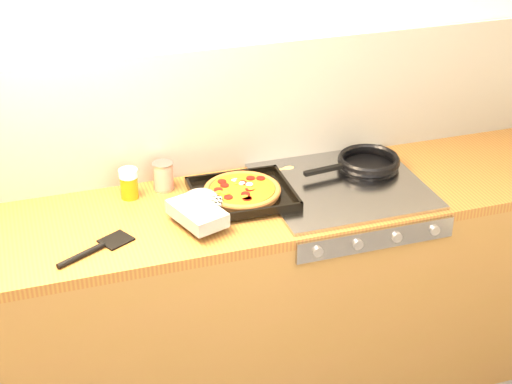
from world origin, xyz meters
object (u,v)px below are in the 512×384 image
object	(u,v)px
frying_pan	(367,162)
tomato_can	(163,176)
pizza_on_tray	(229,197)
juice_glass	(129,183)

from	to	relation	value
frying_pan	tomato_can	distance (m)	0.80
pizza_on_tray	juice_glass	distance (m)	0.38
juice_glass	tomato_can	bearing A→B (deg)	10.42
tomato_can	juice_glass	bearing A→B (deg)	-169.58
frying_pan	tomato_can	xyz separation A→B (m)	(-0.79, 0.10, 0.02)
pizza_on_tray	tomato_can	size ratio (longest dim) A/B	4.38
frying_pan	juice_glass	bearing A→B (deg)	175.28
tomato_can	frying_pan	bearing A→B (deg)	-7.25
frying_pan	tomato_can	size ratio (longest dim) A/B	3.82
pizza_on_tray	tomato_can	distance (m)	0.29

